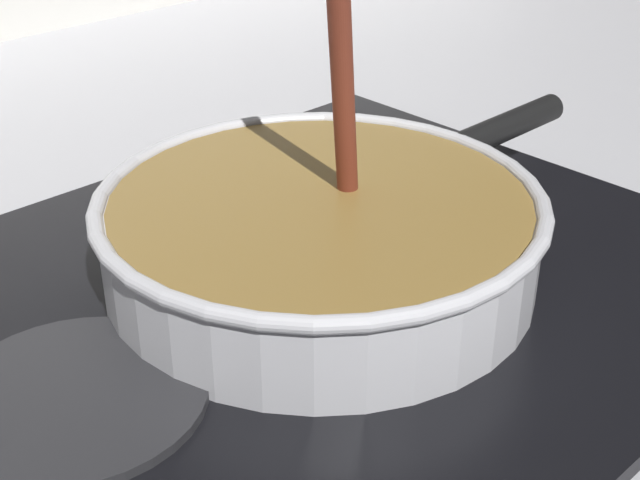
{
  "coord_description": "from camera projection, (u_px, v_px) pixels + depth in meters",
  "views": [
    {
      "loc": [
        -0.39,
        -0.31,
        0.33
      ],
      "look_at": [
        -0.03,
        0.07,
        0.04
      ],
      "focal_mm": 50.18,
      "sensor_mm": 36.0,
      "label": 1
    }
  ],
  "objects": [
    {
      "name": "ground",
      "position": [
        426.0,
        339.0,
        0.6
      ],
      "size": [
        2.4,
        1.6,
        0.04
      ],
      "primitive_type": "cube",
      "color": "#B7B7BC"
    },
    {
      "name": "hob_plate",
      "position": [
        320.0,
        286.0,
        0.61
      ],
      "size": [
        0.56,
        0.48,
        0.01
      ],
      "primitive_type": "cube",
      "color": "black",
      "rests_on": "ground"
    },
    {
      "name": "burner_ring",
      "position": [
        320.0,
        273.0,
        0.61
      ],
      "size": [
        0.16,
        0.16,
        0.01
      ],
      "primitive_type": "torus",
      "color": "#592D0C",
      "rests_on": "hob_plate"
    },
    {
      "name": "spare_burner",
      "position": [
        76.0,
        396.0,
        0.5
      ],
      "size": [
        0.15,
        0.15,
        0.01
      ],
      "primitive_type": "cylinder",
      "color": "#262628",
      "rests_on": "hob_plate"
    },
    {
      "name": "cooking_pan",
      "position": [
        321.0,
        232.0,
        0.59
      ],
      "size": [
        0.42,
        0.3,
        0.29
      ],
      "color": "silver",
      "rests_on": "hob_plate"
    }
  ]
}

